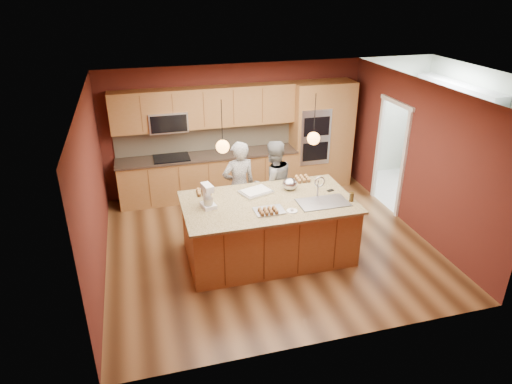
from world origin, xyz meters
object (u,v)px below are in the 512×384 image
object	(u,v)px
person_left	(239,187)
mixing_bowl	(290,184)
island	(269,228)
stand_mixer	(208,197)
person_right	(273,184)

from	to	relation	value
person_left	mixing_bowl	bearing A→B (deg)	128.04
island	mixing_bowl	world-z (taller)	island
person_left	stand_mixer	distance (m)	1.23
person_right	stand_mixer	bearing A→B (deg)	24.02
stand_mixer	island	bearing A→B (deg)	-16.68
person_left	stand_mixer	bearing A→B (deg)	44.30
island	stand_mixer	xyz separation A→B (m)	(-0.98, 0.07, 0.66)
mixing_bowl	person_right	bearing A→B (deg)	96.82
mixing_bowl	stand_mixer	bearing A→B (deg)	-169.41
island	stand_mixer	bearing A→B (deg)	175.76
person_right	mixing_bowl	world-z (taller)	person_right
person_left	stand_mixer	world-z (taller)	person_left
person_left	person_right	distance (m)	0.64
person_right	stand_mixer	xyz separation A→B (m)	(-1.36, -0.95, 0.34)
island	mixing_bowl	distance (m)	0.82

